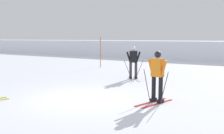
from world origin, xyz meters
The scene contains 5 objects.
ground_plane centered at (0.00, 0.00, 0.00)m, with size 120.00×120.00×0.00m, color white.
far_snow_ridge centered at (0.00, 20.24, 0.91)m, with size 80.00×6.09×1.82m, color white.
skier_black centered at (-0.48, 5.03, 0.92)m, with size 1.25×1.51×1.71m.
skier_orange centered at (2.53, 1.00, 0.92)m, with size 0.98×1.64×1.71m.
trail_marker_pole centered at (-5.12, 8.68, 1.12)m, with size 0.05×0.05×2.24m, color #C65614.
Camera 1 is at (5.82, -6.96, 2.14)m, focal length 41.80 mm.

